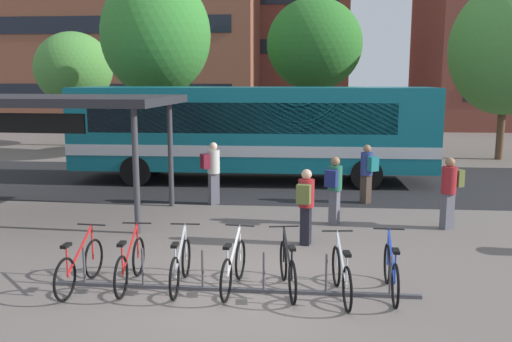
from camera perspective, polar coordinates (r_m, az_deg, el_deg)
The scene contains 23 objects.
ground at distance 9.51m, azimuth -1.20°, elevation -11.93°, with size 200.00×200.00×0.00m, color #6B605B.
bus_lane_asphalt at distance 18.60m, azimuth 1.90°, elevation -1.10°, with size 80.00×7.20×0.01m, color #232326.
city_bus at distance 18.40m, azimuth -0.20°, elevation 4.36°, with size 12.05×2.67×3.20m.
bike_rack at distance 9.24m, azimuth -2.41°, elevation -11.99°, with size 6.14×0.15×0.70m.
parked_bicycle_red_0 at distance 9.71m, azimuth -18.00°, elevation -9.53°, with size 0.52×1.72×0.99m.
parked_bicycle_red_1 at distance 9.59m, azimuth -13.08°, elevation -9.56°, with size 0.52×1.72×0.99m.
parked_bicycle_silver_2 at distance 9.37m, azimuth -7.93°, elevation -9.84°, with size 0.52×1.72×0.99m.
parked_bicycle_white_3 at distance 9.21m, azimuth -2.38°, elevation -10.11°, with size 0.52×1.72×0.99m.
parked_bicycle_black_4 at distance 9.16m, azimuth 3.36°, elevation -10.25°, with size 0.52×1.71×0.99m.
parked_bicycle_silver_5 at distance 8.98m, azimuth 8.97°, elevation -10.76°, with size 0.52×1.72×0.99m.
parked_bicycle_blue_6 at distance 9.26m, azimuth 14.01°, elevation -10.30°, with size 0.52×1.72×0.99m.
transit_shelter at distance 14.80m, azimuth -22.05°, elevation 6.61°, with size 7.00×3.83×3.06m.
commuter_maroon_pack_0 at distance 15.13m, azimuth -4.59°, elevation 0.22°, with size 0.60×0.54×1.75m.
commuter_olive_pack_1 at distance 13.44m, azimuth 19.68°, elevation -1.68°, with size 0.61×0.53×1.70m.
commuter_teal_pack_2 at distance 15.55m, azimuth 11.61°, elevation 0.10°, with size 0.56×0.60×1.67m.
commuter_navy_pack_3 at distance 13.13m, azimuth 8.22°, elevation -1.56°, with size 0.49×0.60×1.66m.
commuter_olive_pack_4 at distance 11.48m, azimuth 5.25°, elevation -3.24°, with size 0.42×0.58×1.63m.
street_tree_0 at distance 24.91m, azimuth 6.16°, elevation 13.07°, with size 4.23×4.23×7.01m.
street_tree_1 at distance 25.72m, azimuth 24.84°, elevation 11.55°, with size 4.75×4.75×7.49m.
street_tree_2 at distance 29.78m, azimuth -18.60°, elevation 10.13°, with size 3.92×3.92×5.83m.
street_tree_3 at distance 24.10m, azimuth -10.46°, elevation 13.83°, with size 4.64×4.64×7.89m.
building_left_wing at distance 43.83m, azimuth -13.32°, elevation 16.15°, with size 19.92×13.41×17.13m.
building_centre_block at distance 48.17m, azimuth 0.27°, elevation 14.34°, with size 14.71×10.55×14.66m.
Camera 1 is at (0.95, -8.78, 3.52)m, focal length 38.09 mm.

